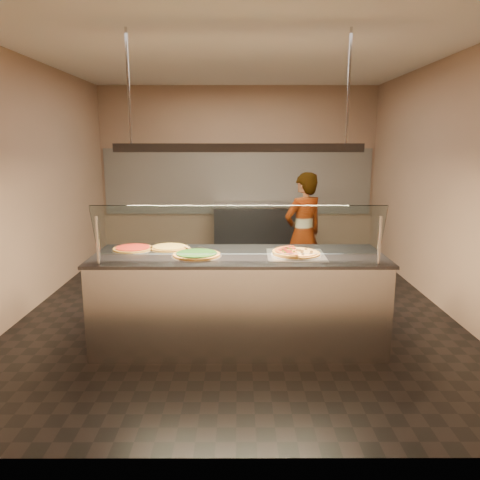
{
  "coord_description": "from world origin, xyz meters",
  "views": [
    {
      "loc": [
        0.02,
        -5.66,
        1.99
      ],
      "look_at": [
        0.03,
        -0.98,
        1.02
      ],
      "focal_mm": 35.0,
      "sensor_mm": 36.0,
      "label": 1
    }
  ],
  "objects_px": {
    "sneeze_guard": "(239,231)",
    "half_pizza_pepperoni": "(285,252)",
    "pizza_cheese": "(169,248)",
    "half_pizza_sausage": "(307,253)",
    "perforated_tray": "(296,255)",
    "pizza_spinach": "(197,255)",
    "worker": "(303,234)",
    "pizza_spatula": "(192,247)",
    "pizza_tomato": "(133,248)",
    "prep_table": "(256,230)",
    "serving_counter": "(239,300)",
    "heat_lamp_housing": "(239,148)"
  },
  "relations": [
    {
      "from": "half_pizza_sausage",
      "to": "pizza_tomato",
      "type": "height_order",
      "value": "half_pizza_sausage"
    },
    {
      "from": "half_pizza_pepperoni",
      "to": "pizza_spatula",
      "type": "distance_m",
      "value": 0.95
    },
    {
      "from": "pizza_spinach",
      "to": "worker",
      "type": "height_order",
      "value": "worker"
    },
    {
      "from": "serving_counter",
      "to": "half_pizza_pepperoni",
      "type": "height_order",
      "value": "half_pizza_pepperoni"
    },
    {
      "from": "pizza_cheese",
      "to": "pizza_spinach",
      "type": "bearing_deg",
      "value": -45.95
    },
    {
      "from": "serving_counter",
      "to": "pizza_spatula",
      "type": "xyz_separation_m",
      "value": [
        -0.48,
        0.18,
        0.49
      ]
    },
    {
      "from": "prep_table",
      "to": "worker",
      "type": "xyz_separation_m",
      "value": [
        0.55,
        -2.11,
        0.35
      ]
    },
    {
      "from": "pizza_cheese",
      "to": "heat_lamp_housing",
      "type": "xyz_separation_m",
      "value": [
        0.71,
        -0.24,
        1.01
      ]
    },
    {
      "from": "half_pizza_sausage",
      "to": "pizza_tomato",
      "type": "bearing_deg",
      "value": 171.94
    },
    {
      "from": "pizza_spatula",
      "to": "prep_table",
      "type": "distance_m",
      "value": 3.72
    },
    {
      "from": "pizza_cheese",
      "to": "pizza_tomato",
      "type": "distance_m",
      "value": 0.37
    },
    {
      "from": "serving_counter",
      "to": "pizza_spinach",
      "type": "xyz_separation_m",
      "value": [
        -0.4,
        -0.08,
        0.48
      ]
    },
    {
      "from": "pizza_spatula",
      "to": "prep_table",
      "type": "xyz_separation_m",
      "value": [
        0.79,
        3.6,
        -0.49
      ]
    },
    {
      "from": "half_pizza_sausage",
      "to": "heat_lamp_housing",
      "type": "height_order",
      "value": "heat_lamp_housing"
    },
    {
      "from": "heat_lamp_housing",
      "to": "pizza_spatula",
      "type": "bearing_deg",
      "value": 158.95
    },
    {
      "from": "perforated_tray",
      "to": "half_pizza_pepperoni",
      "type": "height_order",
      "value": "half_pizza_pepperoni"
    },
    {
      "from": "pizza_cheese",
      "to": "prep_table",
      "type": "height_order",
      "value": "pizza_cheese"
    },
    {
      "from": "pizza_spinach",
      "to": "prep_table",
      "type": "xyz_separation_m",
      "value": [
        0.72,
        3.86,
        -0.48
      ]
    },
    {
      "from": "pizza_cheese",
      "to": "half_pizza_sausage",
      "type": "bearing_deg",
      "value": -11.67
    },
    {
      "from": "half_pizza_sausage",
      "to": "prep_table",
      "type": "xyz_separation_m",
      "value": [
        -0.35,
        3.83,
        -0.49
      ]
    },
    {
      "from": "serving_counter",
      "to": "pizza_tomato",
      "type": "bearing_deg",
      "value": 169.39
    },
    {
      "from": "perforated_tray",
      "to": "half_pizza_sausage",
      "type": "xyz_separation_m",
      "value": [
        0.11,
        -0.0,
        0.02
      ]
    },
    {
      "from": "pizza_cheese",
      "to": "half_pizza_pepperoni",
      "type": "bearing_deg",
      "value": -13.7
    },
    {
      "from": "heat_lamp_housing",
      "to": "pizza_cheese",
      "type": "bearing_deg",
      "value": 161.42
    },
    {
      "from": "half_pizza_sausage",
      "to": "prep_table",
      "type": "distance_m",
      "value": 3.87
    },
    {
      "from": "pizza_cheese",
      "to": "pizza_tomato",
      "type": "bearing_deg",
      "value": -174.11
    },
    {
      "from": "pizza_cheese",
      "to": "worker",
      "type": "relative_size",
      "value": 0.25
    },
    {
      "from": "half_pizza_pepperoni",
      "to": "pizza_cheese",
      "type": "xyz_separation_m",
      "value": [
        -1.15,
        0.28,
        -0.02
      ]
    },
    {
      "from": "perforated_tray",
      "to": "pizza_tomato",
      "type": "distance_m",
      "value": 1.65
    },
    {
      "from": "prep_table",
      "to": "worker",
      "type": "bearing_deg",
      "value": -75.46
    },
    {
      "from": "sneeze_guard",
      "to": "half_pizza_pepperoni",
      "type": "xyz_separation_m",
      "value": [
        0.44,
        0.3,
        -0.26
      ]
    },
    {
      "from": "serving_counter",
      "to": "pizza_cheese",
      "type": "bearing_deg",
      "value": 161.42
    },
    {
      "from": "half_pizza_pepperoni",
      "to": "prep_table",
      "type": "bearing_deg",
      "value": 91.94
    },
    {
      "from": "pizza_spatula",
      "to": "prep_table",
      "type": "height_order",
      "value": "pizza_spatula"
    },
    {
      "from": "half_pizza_sausage",
      "to": "sneeze_guard",
      "type": "bearing_deg",
      "value": -155.81
    },
    {
      "from": "prep_table",
      "to": "worker",
      "type": "height_order",
      "value": "worker"
    },
    {
      "from": "pizza_spatula",
      "to": "worker",
      "type": "relative_size",
      "value": 0.17
    },
    {
      "from": "pizza_tomato",
      "to": "pizza_spatula",
      "type": "height_order",
      "value": "pizza_spatula"
    },
    {
      "from": "pizza_spatula",
      "to": "heat_lamp_housing",
      "type": "relative_size",
      "value": 0.12
    },
    {
      "from": "perforated_tray",
      "to": "half_pizza_pepperoni",
      "type": "xyz_separation_m",
      "value": [
        -0.11,
        0.0,
        0.03
      ]
    },
    {
      "from": "pizza_spinach",
      "to": "worker",
      "type": "relative_size",
      "value": 0.3
    },
    {
      "from": "pizza_tomato",
      "to": "worker",
      "type": "bearing_deg",
      "value": 37.23
    },
    {
      "from": "pizza_cheese",
      "to": "prep_table",
      "type": "distance_m",
      "value": 3.72
    },
    {
      "from": "perforated_tray",
      "to": "worker",
      "type": "distance_m",
      "value": 1.75
    },
    {
      "from": "half_pizza_sausage",
      "to": "heat_lamp_housing",
      "type": "relative_size",
      "value": 0.2
    },
    {
      "from": "worker",
      "to": "half_pizza_pepperoni",
      "type": "bearing_deg",
      "value": 45.21
    },
    {
      "from": "half_pizza_pepperoni",
      "to": "pizza_cheese",
      "type": "relative_size",
      "value": 1.12
    },
    {
      "from": "pizza_spatula",
      "to": "serving_counter",
      "type": "bearing_deg",
      "value": -21.05
    },
    {
      "from": "sneeze_guard",
      "to": "worker",
      "type": "xyz_separation_m",
      "value": [
        0.86,
        2.02,
        -0.41
      ]
    },
    {
      "from": "sneeze_guard",
      "to": "perforated_tray",
      "type": "bearing_deg",
      "value": 28.48
    }
  ]
}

